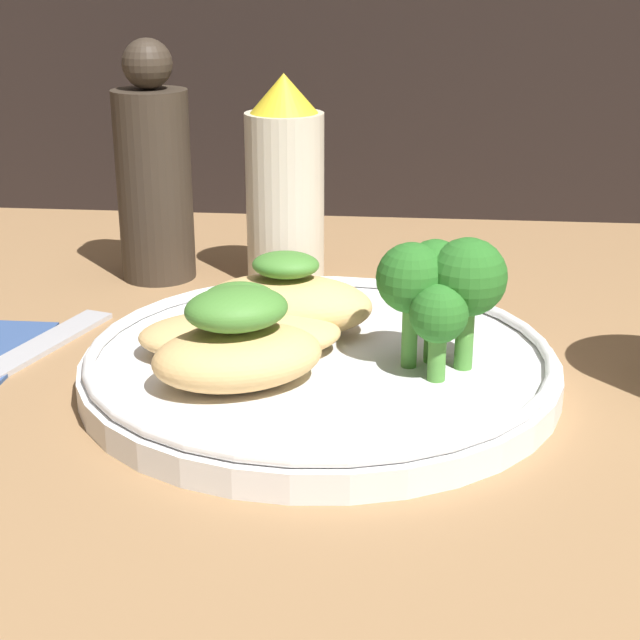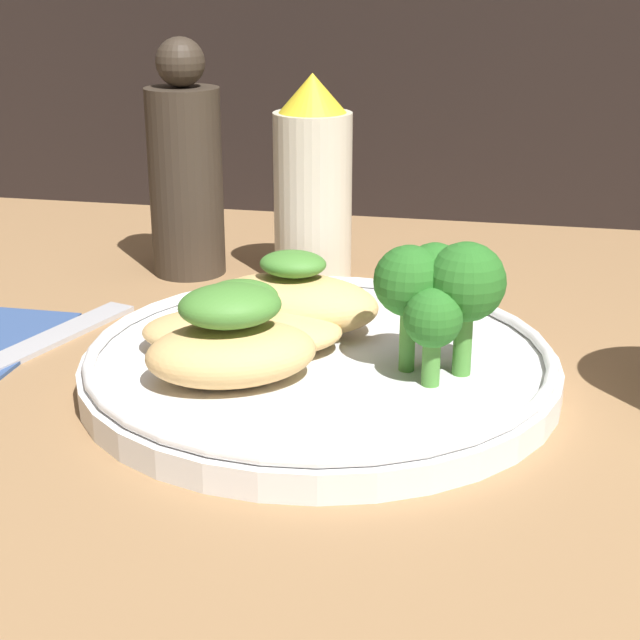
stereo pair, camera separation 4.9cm
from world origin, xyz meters
The scene contains 9 objects.
ground_plane centered at (0.00, 0.00, -0.50)cm, with size 180.00×180.00×1.00cm, color #936D47.
plate centered at (0.00, 0.00, 0.99)cm, with size 24.22×24.22×2.00cm.
grilled_meat_front centered at (-3.50, -3.76, 3.36)cm, with size 9.69×8.38×4.78cm.
grilled_meat_middle centered at (-4.08, 0.28, 2.71)cm, with size 11.11×7.31×3.78cm.
grilled_meat_back centered at (-2.15, 3.28, 3.15)cm, with size 9.34×5.47×4.48cm.
broccoli_bunch centered at (5.92, -0.86, 5.73)cm, with size 6.30×5.01×6.61cm.
sauce_bottle centered at (-3.93, 16.53, 6.52)cm, with size 5.12×5.12×13.64cm.
pepper_grinder centered at (-12.63, 16.53, 7.03)cm, with size 4.94×4.94×15.72cm.
fork centered at (-16.80, 0.19, 0.30)cm, with size 6.78×17.47×0.60cm.
Camera 1 is at (4.55, -45.69, 20.45)cm, focal length 55.00 mm.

